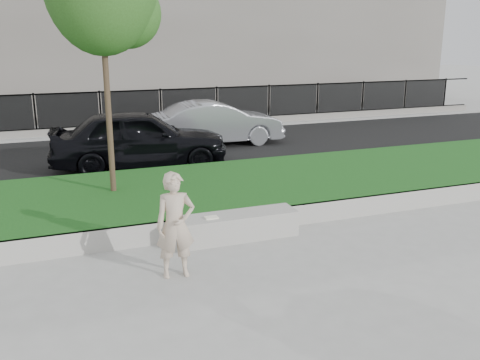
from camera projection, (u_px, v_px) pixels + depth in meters
name	position (u px, v px, depth m)	size (l,w,h in m)	color
ground	(231.00, 258.00, 8.77)	(90.00, 90.00, 0.00)	gray
grass_bank	(183.00, 197.00, 11.42)	(34.00, 4.00, 0.40)	#0E3911
grass_kerb	(211.00, 226.00, 9.65)	(34.00, 0.08, 0.40)	gray
street	(136.00, 153.00, 16.42)	(34.00, 7.00, 0.04)	black
far_pavement	(115.00, 129.00, 20.46)	(34.00, 3.00, 0.12)	gray
iron_fence	(118.00, 120.00, 19.43)	(32.00, 0.30, 1.50)	slate
building_facade	(87.00, 3.00, 25.47)	(34.00, 10.00, 10.00)	#645E58
stone_bench	(235.00, 226.00, 9.56)	(2.27, 0.57, 0.46)	gray
man	(175.00, 225.00, 7.94)	(0.59, 0.39, 1.62)	#BEA992
book	(211.00, 218.00, 9.28)	(0.22, 0.16, 0.03)	white
car_dark	(139.00, 138.00, 14.40)	(1.88, 4.68, 1.59)	black
car_silver	(216.00, 123.00, 17.46)	(1.50, 4.30, 1.42)	gray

